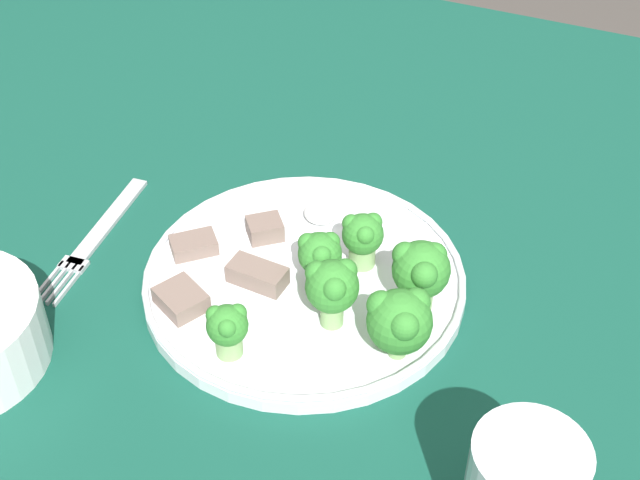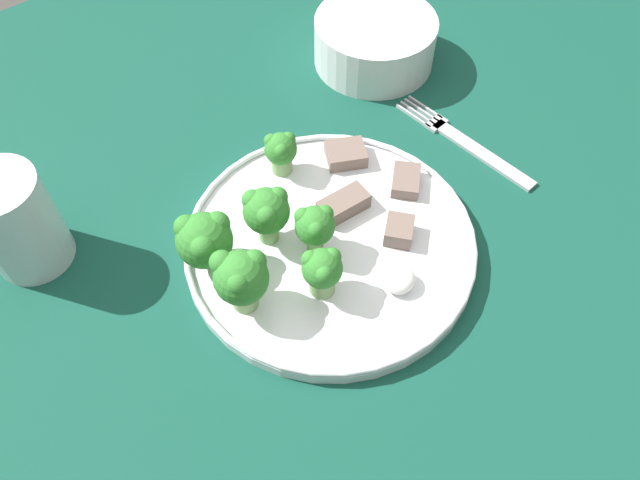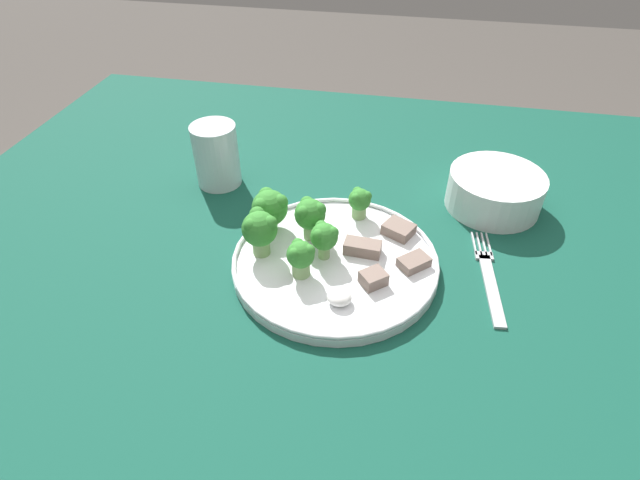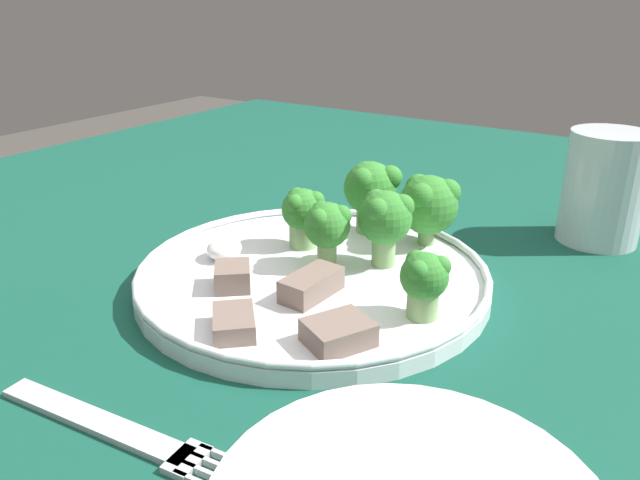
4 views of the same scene
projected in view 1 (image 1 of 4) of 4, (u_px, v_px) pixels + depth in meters
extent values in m
cube|color=#114738|center=(324.00, 301.00, 0.77)|extent=(1.25, 1.13, 0.03)
cylinder|color=brown|center=(143.00, 179.00, 1.55)|extent=(0.06, 0.06, 0.75)
cylinder|color=white|center=(304.00, 282.00, 0.76)|extent=(0.27, 0.27, 0.01)
torus|color=white|center=(304.00, 275.00, 0.75)|extent=(0.27, 0.27, 0.01)
cube|color=#B2B2B7|center=(109.00, 221.00, 0.83)|extent=(0.03, 0.13, 0.00)
cube|color=#B2B2B7|center=(74.00, 265.00, 0.78)|extent=(0.03, 0.02, 0.00)
cube|color=#B2B2B7|center=(48.00, 281.00, 0.77)|extent=(0.01, 0.05, 0.00)
cube|color=#B2B2B7|center=(55.00, 283.00, 0.77)|extent=(0.01, 0.05, 0.00)
cube|color=#B2B2B7|center=(62.00, 284.00, 0.76)|extent=(0.01, 0.05, 0.00)
cube|color=#B2B2B7|center=(69.00, 286.00, 0.76)|extent=(0.01, 0.05, 0.00)
cylinder|color=#7FA866|center=(320.00, 275.00, 0.74)|extent=(0.02, 0.02, 0.02)
sphere|color=#337F2D|center=(320.00, 254.00, 0.73)|extent=(0.04, 0.04, 0.04)
sphere|color=#337F2D|center=(308.00, 243.00, 0.72)|extent=(0.02, 0.02, 0.02)
sphere|color=#337F2D|center=(322.00, 255.00, 0.71)|extent=(0.02, 0.02, 0.02)
sphere|color=#337F2D|center=(331.00, 241.00, 0.73)|extent=(0.02, 0.02, 0.02)
cylinder|color=#7FA866|center=(362.00, 254.00, 0.76)|extent=(0.02, 0.02, 0.02)
sphere|color=#337F2D|center=(363.00, 234.00, 0.75)|extent=(0.04, 0.04, 0.04)
sphere|color=#337F2D|center=(351.00, 223.00, 0.75)|extent=(0.02, 0.02, 0.02)
sphere|color=#337F2D|center=(365.00, 235.00, 0.73)|extent=(0.02, 0.02, 0.02)
sphere|color=#337F2D|center=(373.00, 222.00, 0.75)|extent=(0.02, 0.02, 0.02)
cylinder|color=#7FA866|center=(229.00, 344.00, 0.69)|extent=(0.02, 0.02, 0.02)
sphere|color=#337F2D|center=(227.00, 325.00, 0.67)|extent=(0.03, 0.03, 0.03)
sphere|color=#337F2D|center=(215.00, 315.00, 0.67)|extent=(0.01, 0.01, 0.01)
sphere|color=#337F2D|center=(227.00, 328.00, 0.66)|extent=(0.01, 0.01, 0.01)
sphere|color=#337F2D|center=(238.00, 313.00, 0.67)|extent=(0.01, 0.01, 0.01)
cylinder|color=#7FA866|center=(417.00, 299.00, 0.72)|extent=(0.02, 0.02, 0.02)
sphere|color=#337F2D|center=(420.00, 272.00, 0.70)|extent=(0.05, 0.05, 0.05)
sphere|color=#337F2D|center=(404.00, 258.00, 0.70)|extent=(0.02, 0.02, 0.02)
sphere|color=#337F2D|center=(424.00, 275.00, 0.68)|extent=(0.02, 0.02, 0.02)
sphere|color=#337F2D|center=(434.00, 255.00, 0.70)|extent=(0.02, 0.02, 0.02)
cylinder|color=#7FA866|center=(398.00, 346.00, 0.68)|extent=(0.01, 0.01, 0.02)
sphere|color=#337F2D|center=(400.00, 322.00, 0.67)|extent=(0.05, 0.05, 0.05)
sphere|color=#337F2D|center=(381.00, 305.00, 0.66)|extent=(0.02, 0.02, 0.02)
sphere|color=#337F2D|center=(404.00, 326.00, 0.65)|extent=(0.02, 0.02, 0.02)
sphere|color=#337F2D|center=(416.00, 302.00, 0.67)|extent=(0.02, 0.02, 0.02)
cylinder|color=#7FA866|center=(332.00, 311.00, 0.71)|extent=(0.02, 0.02, 0.03)
sphere|color=#337F2D|center=(332.00, 286.00, 0.69)|extent=(0.04, 0.04, 0.04)
sphere|color=#337F2D|center=(317.00, 273.00, 0.69)|extent=(0.02, 0.02, 0.02)
sphere|color=#337F2D|center=(334.00, 289.00, 0.67)|extent=(0.02, 0.02, 0.02)
sphere|color=#337F2D|center=(345.00, 271.00, 0.69)|extent=(0.02, 0.02, 0.02)
cube|color=#756056|center=(265.00, 229.00, 0.79)|extent=(0.04, 0.04, 0.02)
cube|color=#756056|center=(181.00, 299.00, 0.73)|extent=(0.05, 0.05, 0.02)
cube|color=#756056|center=(257.00, 275.00, 0.75)|extent=(0.05, 0.03, 0.02)
cube|color=#756056|center=(194.00, 245.00, 0.78)|extent=(0.05, 0.05, 0.01)
ellipsoid|color=white|center=(320.00, 213.00, 0.81)|extent=(0.03, 0.03, 0.02)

